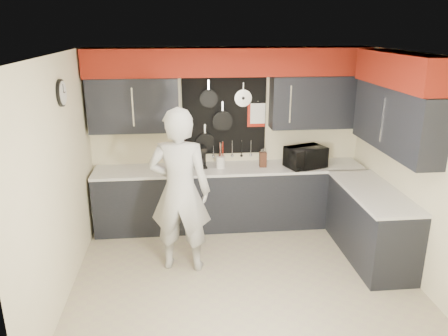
{
  "coord_description": "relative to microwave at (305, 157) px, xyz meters",
  "views": [
    {
      "loc": [
        -0.69,
        -4.53,
        2.89
      ],
      "look_at": [
        -0.18,
        0.5,
        1.22
      ],
      "focal_mm": 35.0,
      "sensor_mm": 36.0,
      "label": 1
    }
  ],
  "objects": [
    {
      "name": "microwave",
      "position": [
        0.0,
        0.0,
        0.0
      ],
      "size": [
        0.64,
        0.53,
        0.3
      ],
      "primitive_type": "imported",
      "rotation": [
        0.0,
        0.0,
        0.34
      ],
      "color": "black",
      "rests_on": "base_cabinets"
    },
    {
      "name": "ground",
      "position": [
        -1.09,
        -1.34,
        -1.07
      ],
      "size": [
        4.0,
        4.0,
        0.0
      ],
      "primitive_type": "plane",
      "color": "tan",
      "rests_on": "ground"
    },
    {
      "name": "left_wall_assembly",
      "position": [
        -3.08,
        -1.33,
        0.26
      ],
      "size": [
        0.05,
        3.5,
        2.6
      ],
      "color": "#F3E9BC",
      "rests_on": "ground"
    },
    {
      "name": "knife_block",
      "position": [
        -0.61,
        0.08,
        -0.04
      ],
      "size": [
        0.1,
        0.1,
        0.22
      ],
      "primitive_type": "cube",
      "rotation": [
        0.0,
        0.0,
        -0.05
      ],
      "color": "black",
      "rests_on": "base_cabinets"
    },
    {
      "name": "base_cabinets",
      "position": [
        -0.6,
        -0.21,
        -0.61
      ],
      "size": [
        3.95,
        2.2,
        0.92
      ],
      "color": "black",
      "rests_on": "ground"
    },
    {
      "name": "utensil_crock",
      "position": [
        -1.22,
        0.1,
        -0.07
      ],
      "size": [
        0.13,
        0.13,
        0.17
      ],
      "primitive_type": "cylinder",
      "color": "white",
      "rests_on": "base_cabinets"
    },
    {
      "name": "coffee_maker",
      "position": [
        -1.52,
        0.16,
        0.01
      ],
      "size": [
        0.2,
        0.23,
        0.31
      ],
      "rotation": [
        0.0,
        0.0,
        0.18
      ],
      "color": "black",
      "rests_on": "base_cabinets"
    },
    {
      "name": "back_wall_assembly",
      "position": [
        -1.08,
        0.26,
        0.94
      ],
      "size": [
        4.0,
        0.36,
        2.6
      ],
      "color": "#F3E9BC",
      "rests_on": "ground"
    },
    {
      "name": "person",
      "position": [
        -1.81,
        -1.02,
        -0.06
      ],
      "size": [
        0.82,
        0.61,
        2.02
      ],
      "primitive_type": "imported",
      "rotation": [
        0.0,
        0.0,
        2.96
      ],
      "color": "#BBBBB9",
      "rests_on": "ground"
    },
    {
      "name": "right_wall_assembly",
      "position": [
        0.76,
        -1.08,
        0.87
      ],
      "size": [
        0.36,
        3.5,
        2.6
      ],
      "color": "#F3E9BC",
      "rests_on": "ground"
    }
  ]
}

